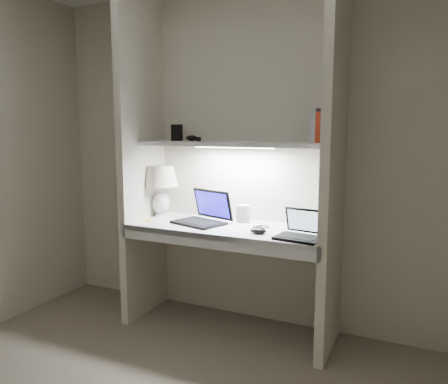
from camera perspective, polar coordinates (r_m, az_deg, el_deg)
The scene contains 17 objects.
back_wall at distance 3.31m, azimuth 2.55°, elevation 4.64°, with size 3.20×0.01×2.50m, color beige.
alcove_panel_left at distance 3.42m, azimuth -10.67°, elevation 4.63°, with size 0.06×0.55×2.50m, color beige.
alcove_panel_right at distance 2.83m, azimuth 14.17°, elevation 3.80°, with size 0.06×0.55×2.50m, color beige.
desk at distance 3.13m, azimuth 0.56°, elevation -4.82°, with size 1.40×0.55×0.04m, color white.
desk_apron at distance 2.91m, azimuth -1.58°, elevation -6.45°, with size 1.46×0.03×0.10m, color silver.
shelf at distance 3.14m, azimuth 1.29°, elevation 6.28°, with size 1.40×0.36×0.03m, color silver.
strip_light at distance 3.14m, azimuth 1.29°, elevation 5.88°, with size 0.60×0.04×0.01m, color white.
table_lamp at distance 3.48m, azimuth -8.29°, elevation 1.31°, with size 0.28×0.28×0.40m.
laptop_main at distance 3.22m, azimuth -2.64°, elevation -3.09°, with size 0.43×0.40×0.24m.
laptop_netbook at distance 2.82m, azimuth 10.09°, elevation -5.12°, with size 0.31×0.28×0.18m.
speaker at distance 3.23m, azimuth 2.55°, elevation -2.86°, with size 0.09×0.07×0.13m, color silver.
mouse at distance 2.90m, azimuth 4.48°, elevation -5.08°, with size 0.11×0.07×0.04m, color black.
cable_coil at distance 3.09m, azimuth 5.06°, elevation -4.55°, with size 0.09×0.09×0.01m, color black.
sticky_note at distance 3.37m, azimuth -10.02°, elevation -3.65°, with size 0.07×0.07×0.00m, color yellow.
book_row at distance 3.01m, azimuth 13.36°, elevation 8.33°, with size 0.22×0.15×0.23m.
shelf_box at distance 3.43m, azimuth -6.18°, elevation 7.71°, with size 0.07×0.05×0.13m, color black.
shelf_gadget at distance 3.28m, azimuth -4.21°, elevation 7.02°, with size 0.11×0.08×0.05m, color black.
Camera 1 is at (1.26, -1.55, 1.46)m, focal length 35.00 mm.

